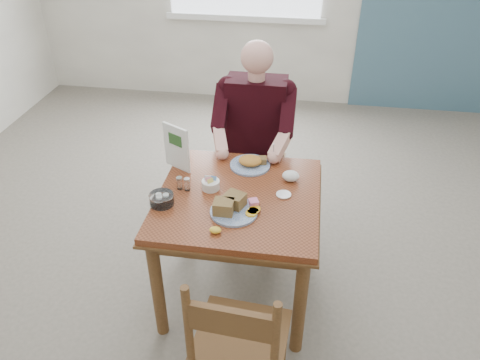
% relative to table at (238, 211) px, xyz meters
% --- Properties ---
extents(floor, '(6.00, 6.00, 0.00)m').
position_rel_table_xyz_m(floor, '(0.00, 0.00, -0.64)').
color(floor, '#605A4E').
rests_on(floor, ground).
extents(lemon_wedge, '(0.07, 0.06, 0.03)m').
position_rel_table_xyz_m(lemon_wedge, '(-0.06, -0.34, 0.13)').
color(lemon_wedge, yellow).
rests_on(lemon_wedge, table).
extents(napkin, '(0.11, 0.10, 0.06)m').
position_rel_table_xyz_m(napkin, '(0.28, 0.19, 0.14)').
color(napkin, white).
rests_on(napkin, table).
extents(metal_dish, '(0.09, 0.09, 0.01)m').
position_rel_table_xyz_m(metal_dish, '(0.25, 0.04, 0.12)').
color(metal_dish, silver).
rests_on(metal_dish, table).
extents(table, '(0.92, 0.92, 0.75)m').
position_rel_table_xyz_m(table, '(0.00, 0.00, 0.00)').
color(table, brown).
rests_on(table, ground).
extents(chair_far, '(0.42, 0.42, 0.95)m').
position_rel_table_xyz_m(chair_far, '(0.00, 0.80, -0.16)').
color(chair_far, brown).
rests_on(chair_far, ground).
extents(chair_near, '(0.45, 0.45, 0.95)m').
position_rel_table_xyz_m(chair_near, '(0.12, -0.78, -0.16)').
color(chair_near, brown).
rests_on(chair_near, ground).
extents(diner, '(0.53, 0.56, 1.39)m').
position_rel_table_xyz_m(diner, '(0.00, 0.71, 0.17)').
color(diner, gray).
rests_on(diner, chair_far).
extents(near_plate, '(0.29, 0.29, 0.09)m').
position_rel_table_xyz_m(near_plate, '(-0.01, -0.15, 0.14)').
color(near_plate, white).
rests_on(near_plate, table).
extents(far_plate, '(0.28, 0.28, 0.07)m').
position_rel_table_xyz_m(far_plate, '(0.03, 0.31, 0.14)').
color(far_plate, white).
rests_on(far_plate, table).
extents(caddy, '(0.12, 0.12, 0.08)m').
position_rel_table_xyz_m(caddy, '(-0.17, 0.04, 0.14)').
color(caddy, white).
rests_on(caddy, table).
extents(shakers, '(0.08, 0.04, 0.08)m').
position_rel_table_xyz_m(shakers, '(-0.32, 0.01, 0.15)').
color(shakers, white).
rests_on(shakers, table).
extents(creamer, '(0.16, 0.16, 0.06)m').
position_rel_table_xyz_m(creamer, '(-0.40, -0.14, 0.14)').
color(creamer, white).
rests_on(creamer, table).
extents(menu, '(0.18, 0.11, 0.28)m').
position_rel_table_xyz_m(menu, '(-0.41, 0.23, 0.26)').
color(menu, white).
rests_on(menu, table).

